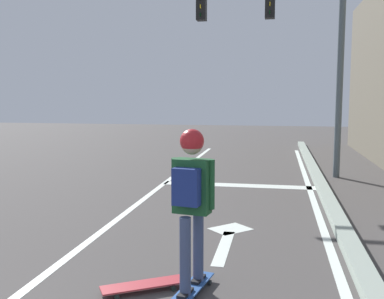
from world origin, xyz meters
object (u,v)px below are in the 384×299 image
at_px(skater, 191,190).
at_px(traffic_signal_mast, 281,32).
at_px(spare_skateboard, 143,285).
at_px(skateboard, 192,288).

bearing_deg(skater, traffic_signal_mast, 83.19).
bearing_deg(traffic_signal_mast, spare_skateboard, -100.75).
height_order(skateboard, spare_skateboard, skateboard).
bearing_deg(skateboard, spare_skateboard, -178.97).
bearing_deg(traffic_signal_mast, skater, -96.81).
height_order(skateboard, skater, skater).
bearing_deg(spare_skateboard, traffic_signal_mast, 79.25).
distance_m(skateboard, spare_skateboard, 0.51).
xyz_separation_m(skater, spare_skateboard, (-0.51, 0.01, -1.02)).
relative_size(skater, traffic_signal_mast, 0.31).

